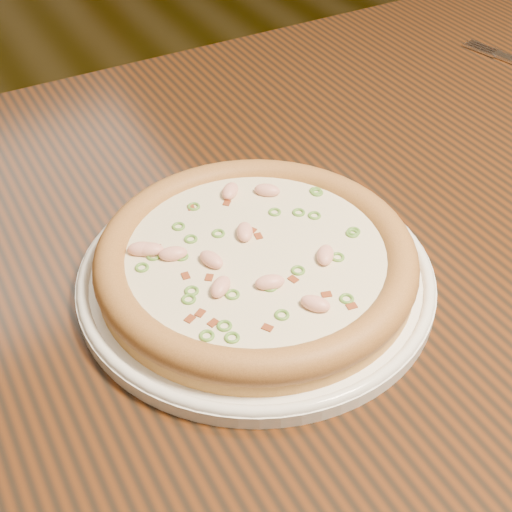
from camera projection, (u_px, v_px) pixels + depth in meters
ground at (169, 315)px, 1.63m from camera, size 9.00×9.00×0.00m
hero_table at (331, 284)px, 0.76m from camera, size 1.20×0.80×0.75m
plate at (256, 275)px, 0.61m from camera, size 0.31×0.31×0.02m
pizza at (256, 259)px, 0.60m from camera, size 0.27×0.27×0.03m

